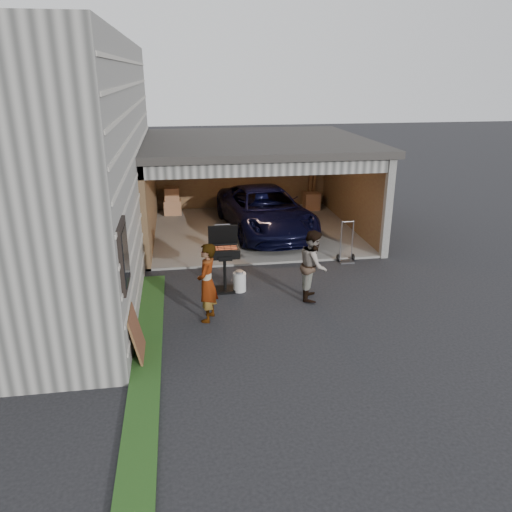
# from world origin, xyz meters

# --- Properties ---
(ground) EXTENTS (80.00, 80.00, 0.00)m
(ground) POSITION_xyz_m (0.00, 0.00, 0.00)
(ground) COLOR black
(ground) RESTS_ON ground
(groundcover_strip) EXTENTS (0.50, 8.00, 0.06)m
(groundcover_strip) POSITION_xyz_m (-2.25, -1.00, 0.03)
(groundcover_strip) COLOR #193814
(groundcover_strip) RESTS_ON ground
(garage) EXTENTS (6.80, 6.30, 2.90)m
(garage) POSITION_xyz_m (0.76, 6.79, 1.87)
(garage) COLOR #605E59
(garage) RESTS_ON ground
(minivan) EXTENTS (2.79, 5.12, 1.36)m
(minivan) POSITION_xyz_m (1.07, 6.19, 0.68)
(minivan) COLOR black
(minivan) RESTS_ON ground
(woman) EXTENTS (0.57, 0.69, 1.64)m
(woman) POSITION_xyz_m (-1.08, 0.63, 0.82)
(woman) COLOR #9CACC4
(woman) RESTS_ON ground
(man) EXTENTS (0.78, 0.90, 1.58)m
(man) POSITION_xyz_m (1.30, 1.33, 0.79)
(man) COLOR #48291C
(man) RESTS_ON ground
(bbq_grill) EXTENTS (0.68, 0.59, 1.50)m
(bbq_grill) POSITION_xyz_m (-0.60, 2.04, 0.89)
(bbq_grill) COLOR black
(bbq_grill) RESTS_ON ground
(propane_tank) EXTENTS (0.38, 0.38, 0.45)m
(propane_tank) POSITION_xyz_m (-0.27, 1.95, 0.22)
(propane_tank) COLOR silver
(propane_tank) RESTS_ON ground
(plywood_panel) EXTENTS (0.23, 0.82, 0.91)m
(plywood_panel) POSITION_xyz_m (-2.40, -0.63, 0.45)
(plywood_panel) COLOR #4E261A
(plywood_panel) RESTS_ON ground
(hand_truck) EXTENTS (0.46, 0.35, 1.12)m
(hand_truck) POSITION_xyz_m (2.78, 3.40, 0.22)
(hand_truck) COLOR slate
(hand_truck) RESTS_ON ground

